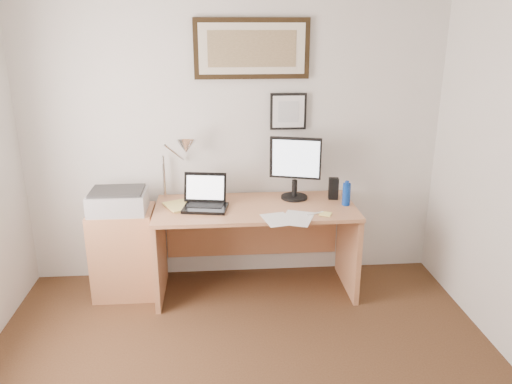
{
  "coord_description": "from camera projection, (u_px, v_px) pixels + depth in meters",
  "views": [
    {
      "loc": [
        -0.15,
        -2.1,
        2.12
      ],
      "look_at": [
        0.14,
        1.43,
        0.94
      ],
      "focal_mm": 35.0,
      "sensor_mm": 36.0,
      "label": 1
    }
  ],
  "objects": [
    {
      "name": "desk_lamp",
      "position": [
        184.0,
        149.0,
        3.98
      ],
      "size": [
        0.29,
        0.27,
        0.53
      ],
      "color": "silver",
      "rests_on": "desk"
    },
    {
      "name": "desk",
      "position": [
        255.0,
        229.0,
        4.14
      ],
      "size": [
        1.6,
        0.7,
        0.75
      ],
      "color": "#B0724A",
      "rests_on": "floor"
    },
    {
      "name": "paper_sheet_a",
      "position": [
        277.0,
        219.0,
        3.71
      ],
      "size": [
        0.25,
        0.31,
        0.0
      ],
      "primitive_type": "cube",
      "rotation": [
        0.0,
        0.0,
        0.22
      ],
      "color": "white",
      "rests_on": "desk"
    },
    {
      "name": "picture_large",
      "position": [
        252.0,
        49.0,
        3.93
      ],
      "size": [
        0.92,
        0.04,
        0.47
      ],
      "color": "black",
      "rests_on": "wall_back"
    },
    {
      "name": "lcd_monitor",
      "position": [
        295.0,
        165.0,
        4.07
      ],
      "size": [
        0.41,
        0.22,
        0.52
      ],
      "color": "black",
      "rests_on": "desk"
    },
    {
      "name": "paper_sheet_b",
      "position": [
        297.0,
        218.0,
        3.73
      ],
      "size": [
        0.32,
        0.37,
        0.0
      ],
      "primitive_type": "cube",
      "rotation": [
        0.0,
        0.0,
        -0.37
      ],
      "color": "white",
      "rests_on": "desk"
    },
    {
      "name": "speaker",
      "position": [
        333.0,
        189.0,
        4.13
      ],
      "size": [
        0.09,
        0.08,
        0.18
      ],
      "primitive_type": "cube",
      "rotation": [
        0.0,
        0.0,
        -0.13
      ],
      "color": "black",
      "rests_on": "desk"
    },
    {
      "name": "printer",
      "position": [
        118.0,
        201.0,
        3.91
      ],
      "size": [
        0.44,
        0.34,
        0.18
      ],
      "color": "#ACACAE",
      "rests_on": "side_cabinet"
    },
    {
      "name": "water_bottle",
      "position": [
        346.0,
        194.0,
        3.99
      ],
      "size": [
        0.06,
        0.06,
        0.18
      ],
      "primitive_type": "cylinder",
      "color": "#0B359B",
      "rests_on": "desk"
    },
    {
      "name": "side_cabinet",
      "position": [
        125.0,
        252.0,
        4.07
      ],
      "size": [
        0.5,
        0.4,
        0.73
      ],
      "primitive_type": "cube",
      "color": "#B0724A",
      "rests_on": "floor"
    },
    {
      "name": "sticky_pad",
      "position": [
        325.0,
        214.0,
        3.8
      ],
      "size": [
        0.11,
        0.11,
        0.01
      ],
      "primitive_type": "cube",
      "rotation": [
        0.0,
        0.0,
        -0.43
      ],
      "color": "#FEEE78",
      "rests_on": "desk"
    },
    {
      "name": "bottle_cap",
      "position": [
        347.0,
        182.0,
        3.96
      ],
      "size": [
        0.03,
        0.03,
        0.02
      ],
      "primitive_type": "cylinder",
      "color": "#0B359B",
      "rests_on": "water_bottle"
    },
    {
      "name": "laptop",
      "position": [
        205.0,
        200.0,
        3.95
      ],
      "size": [
        0.38,
        0.35,
        0.26
      ],
      "color": "black",
      "rests_on": "desk"
    },
    {
      "name": "book",
      "position": [
        168.0,
        208.0,
        3.92
      ],
      "size": [
        0.28,
        0.31,
        0.02
      ],
      "primitive_type": "imported",
      "rotation": [
        0.0,
        0.0,
        0.46
      ],
      "color": "#E1CC6A",
      "rests_on": "desk"
    },
    {
      "name": "marker_pen",
      "position": [
        315.0,
        213.0,
        3.81
      ],
      "size": [
        0.14,
        0.06,
        0.02
      ],
      "primitive_type": "cylinder",
      "rotation": [
        0.0,
        1.57,
        0.35
      ],
      "color": "white",
      "rests_on": "desk"
    },
    {
      "name": "picture_small",
      "position": [
        288.0,
        111.0,
        4.11
      ],
      "size": [
        0.3,
        0.03,
        0.3
      ],
      "color": "black",
      "rests_on": "wall_back"
    },
    {
      "name": "wall_back",
      "position": [
        234.0,
        136.0,
        4.17
      ],
      "size": [
        3.5,
        0.02,
        2.5
      ],
      "primitive_type": "cube",
      "color": "silver",
      "rests_on": "ground"
    }
  ]
}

